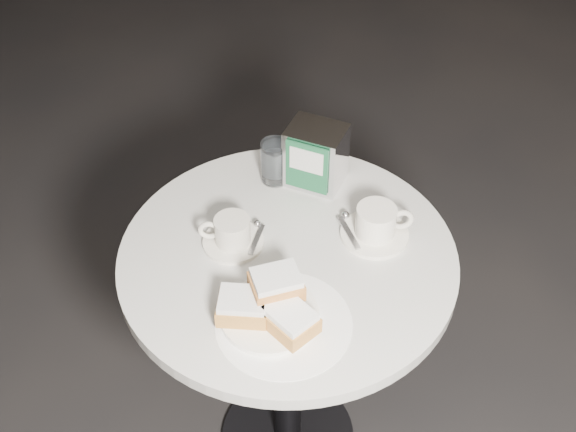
{
  "coord_description": "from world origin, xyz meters",
  "views": [
    {
      "loc": [
        0.03,
        -1.03,
        1.82
      ],
      "look_at": [
        0.0,
        0.02,
        0.83
      ],
      "focal_mm": 45.0,
      "sensor_mm": 36.0,
      "label": 1
    }
  ],
  "objects_px": {
    "cafe_table": "(288,314)",
    "beignet_plate": "(270,307)",
    "water_glass_left": "(275,162)",
    "coffee_cup_left": "(232,233)",
    "water_glass_right": "(317,163)",
    "napkin_dispenser": "(315,156)",
    "coffee_cup_right": "(376,224)"
  },
  "relations": [
    {
      "from": "cafe_table",
      "to": "coffee_cup_left",
      "type": "height_order",
      "value": "coffee_cup_left"
    },
    {
      "from": "cafe_table",
      "to": "coffee_cup_right",
      "type": "relative_size",
      "value": 4.66
    },
    {
      "from": "cafe_table",
      "to": "napkin_dispenser",
      "type": "relative_size",
      "value": 4.92
    },
    {
      "from": "coffee_cup_left",
      "to": "beignet_plate",
      "type": "bearing_deg",
      "value": -67.68
    },
    {
      "from": "beignet_plate",
      "to": "coffee_cup_right",
      "type": "height_order",
      "value": "beignet_plate"
    },
    {
      "from": "cafe_table",
      "to": "water_glass_right",
      "type": "height_order",
      "value": "water_glass_right"
    },
    {
      "from": "cafe_table",
      "to": "napkin_dispenser",
      "type": "height_order",
      "value": "napkin_dispenser"
    },
    {
      "from": "cafe_table",
      "to": "coffee_cup_right",
      "type": "xyz_separation_m",
      "value": [
        0.18,
        0.06,
        0.23
      ]
    },
    {
      "from": "cafe_table",
      "to": "napkin_dispenser",
      "type": "xyz_separation_m",
      "value": [
        0.05,
        0.23,
        0.27
      ]
    },
    {
      "from": "coffee_cup_right",
      "to": "coffee_cup_left",
      "type": "bearing_deg",
      "value": 179.94
    },
    {
      "from": "beignet_plate",
      "to": "water_glass_left",
      "type": "relative_size",
      "value": 2.36
    },
    {
      "from": "beignet_plate",
      "to": "napkin_dispenser",
      "type": "height_order",
      "value": "napkin_dispenser"
    },
    {
      "from": "beignet_plate",
      "to": "water_glass_right",
      "type": "distance_m",
      "value": 0.42
    },
    {
      "from": "water_glass_right",
      "to": "napkin_dispenser",
      "type": "xyz_separation_m",
      "value": [
        -0.0,
        -0.01,
        0.02
      ]
    },
    {
      "from": "coffee_cup_right",
      "to": "water_glass_right",
      "type": "distance_m",
      "value": 0.22
    },
    {
      "from": "water_glass_right",
      "to": "napkin_dispenser",
      "type": "relative_size",
      "value": 0.65
    },
    {
      "from": "coffee_cup_right",
      "to": "cafe_table",
      "type": "bearing_deg",
      "value": -169.15
    },
    {
      "from": "beignet_plate",
      "to": "coffee_cup_left",
      "type": "distance_m",
      "value": 0.22
    },
    {
      "from": "water_glass_left",
      "to": "beignet_plate",
      "type": "bearing_deg",
      "value": -88.9
    },
    {
      "from": "cafe_table",
      "to": "water_glass_left",
      "type": "bearing_deg",
      "value": 98.85
    },
    {
      "from": "cafe_table",
      "to": "water_glass_right",
      "type": "relative_size",
      "value": 7.54
    },
    {
      "from": "water_glass_right",
      "to": "cafe_table",
      "type": "bearing_deg",
      "value": -104.09
    },
    {
      "from": "beignet_plate",
      "to": "cafe_table",
      "type": "bearing_deg",
      "value": 80.63
    },
    {
      "from": "beignet_plate",
      "to": "water_glass_right",
      "type": "xyz_separation_m",
      "value": [
        0.09,
        0.41,
        0.01
      ]
    },
    {
      "from": "napkin_dispenser",
      "to": "water_glass_left",
      "type": "bearing_deg",
      "value": -160.38
    },
    {
      "from": "coffee_cup_left",
      "to": "coffee_cup_right",
      "type": "xyz_separation_m",
      "value": [
        0.3,
        0.03,
        0.0
      ]
    },
    {
      "from": "cafe_table",
      "to": "beignet_plate",
      "type": "xyz_separation_m",
      "value": [
        -0.03,
        -0.17,
        0.23
      ]
    },
    {
      "from": "water_glass_left",
      "to": "cafe_table",
      "type": "bearing_deg",
      "value": -81.15
    },
    {
      "from": "beignet_plate",
      "to": "coffee_cup_left",
      "type": "xyz_separation_m",
      "value": [
        -0.09,
        0.2,
        -0.0
      ]
    },
    {
      "from": "coffee_cup_left",
      "to": "water_glass_right",
      "type": "xyz_separation_m",
      "value": [
        0.17,
        0.21,
        0.02
      ]
    },
    {
      "from": "water_glass_right",
      "to": "napkin_dispenser",
      "type": "height_order",
      "value": "napkin_dispenser"
    },
    {
      "from": "cafe_table",
      "to": "water_glass_left",
      "type": "relative_size",
      "value": 7.31
    }
  ]
}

